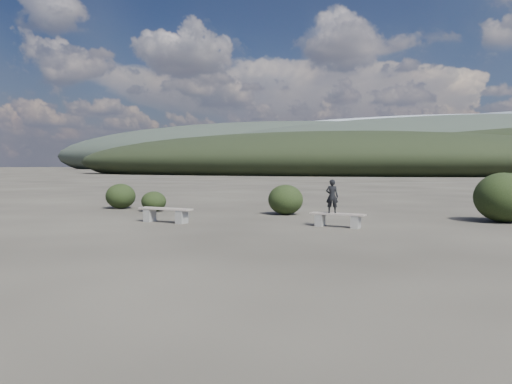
% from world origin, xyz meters
% --- Properties ---
extents(ground, '(1200.00, 1200.00, 0.00)m').
position_xyz_m(ground, '(0.00, 0.00, 0.00)').
color(ground, '#2D2923').
rests_on(ground, ground).
extents(bench_left, '(1.86, 0.50, 0.46)m').
position_xyz_m(bench_left, '(-3.69, 4.86, 0.28)').
color(bench_left, slate).
rests_on(bench_left, ground).
extents(bench_right, '(1.65, 0.49, 0.41)m').
position_xyz_m(bench_right, '(1.58, 5.75, 0.25)').
color(bench_right, slate).
rests_on(bench_right, ground).
extents(seated_person, '(0.38, 0.28, 0.98)m').
position_xyz_m(seated_person, '(1.41, 5.76, 0.90)').
color(seated_person, black).
rests_on(seated_person, bench_right).
extents(shrub_a, '(0.96, 0.96, 0.79)m').
position_xyz_m(shrub_a, '(-6.19, 7.93, 0.39)').
color(shrub_a, black).
rests_on(shrub_a, ground).
extents(shrub_b, '(1.28, 1.28, 1.10)m').
position_xyz_m(shrub_b, '(-1.04, 8.74, 0.55)').
color(shrub_b, black).
rests_on(shrub_b, ground).
extents(shrub_d, '(1.80, 1.80, 1.57)m').
position_xyz_m(shrub_d, '(6.13, 9.02, 0.79)').
color(shrub_d, black).
rests_on(shrub_d, ground).
extents(shrub_f, '(1.23, 1.23, 1.04)m').
position_xyz_m(shrub_f, '(-8.25, 8.58, 0.52)').
color(shrub_f, black).
rests_on(shrub_f, ground).
extents(mountain_ridges, '(500.00, 400.00, 56.00)m').
position_xyz_m(mountain_ridges, '(-7.48, 339.06, 10.84)').
color(mountain_ridges, black).
rests_on(mountain_ridges, ground).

